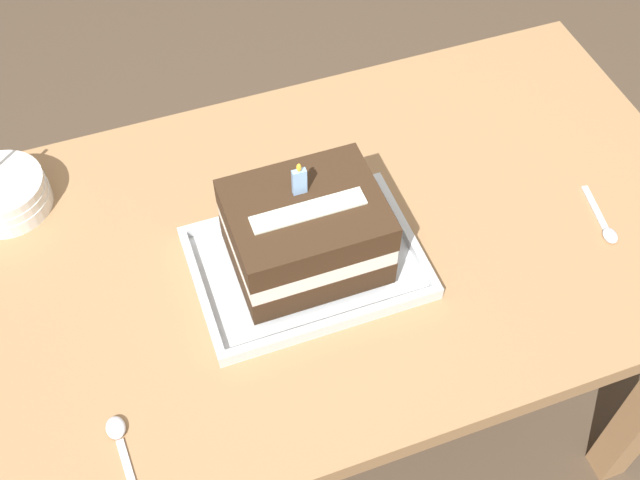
% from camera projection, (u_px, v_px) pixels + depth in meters
% --- Properties ---
extents(ground_plane, '(8.00, 8.00, 0.00)m').
position_uv_depth(ground_plane, '(329.00, 427.00, 1.75)').
color(ground_plane, '#4C3D2D').
extents(dining_table, '(1.20, 0.69, 0.71)m').
position_uv_depth(dining_table, '(332.00, 276.00, 1.27)').
color(dining_table, '#9E754C').
rests_on(dining_table, ground_plane).
extents(foil_tray, '(0.33, 0.24, 0.02)m').
position_uv_depth(foil_tray, '(307.00, 264.00, 1.15)').
color(foil_tray, silver).
rests_on(foil_tray, dining_table).
extents(birthday_cake, '(0.21, 0.17, 0.18)m').
position_uv_depth(birthday_cake, '(306.00, 232.00, 1.09)').
color(birthday_cake, '#382516').
rests_on(birthday_cake, foil_tray).
extents(bowl_stack, '(0.14, 0.14, 0.11)m').
position_uv_depth(bowl_stack, '(4.00, 194.00, 1.21)').
color(bowl_stack, white).
rests_on(bowl_stack, dining_table).
extents(serving_spoon_near_tray, '(0.04, 0.12, 0.01)m').
position_uv_depth(serving_spoon_near_tray, '(606.00, 228.00, 1.19)').
color(serving_spoon_near_tray, silver).
rests_on(serving_spoon_near_tray, dining_table).
extents(serving_spoon_by_bowls, '(0.03, 0.14, 0.01)m').
position_uv_depth(serving_spoon_by_bowls, '(119.00, 440.00, 0.99)').
color(serving_spoon_by_bowls, silver).
rests_on(serving_spoon_by_bowls, dining_table).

